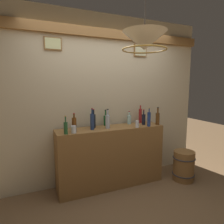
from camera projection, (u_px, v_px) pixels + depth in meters
The scene contains 18 objects.
ground_plane at pixel (136, 214), 2.47m from camera, with size 12.00×12.00×0.00m, color brown.
panelled_rear_partition at pixel (104, 96), 3.27m from camera, with size 3.63×0.15×2.73m.
bar_shelf_unit at pixel (111, 156), 3.14m from camera, with size 1.70×0.42×0.95m, color olive.
liquor_bottle_sherry at pixel (108, 121), 3.00m from camera, with size 0.07×0.07×0.30m.
liquor_bottle_mezcal at pixel (94, 120), 3.02m from camera, with size 0.06×0.06×0.29m.
liquor_bottle_bourbon at pixel (106, 120), 3.20m from camera, with size 0.06×0.06×0.26m.
liquor_bottle_amaro at pixel (149, 119), 3.14m from camera, with size 0.05×0.05×0.30m.
liquor_bottle_tequila at pixel (144, 119), 3.28m from camera, with size 0.06×0.06×0.26m.
liquor_bottle_vermouth at pixel (74, 124), 2.80m from camera, with size 0.07×0.07×0.27m.
liquor_bottle_scotch at pixel (92, 121), 2.90m from camera, with size 0.06×0.06×0.32m.
liquor_bottle_whiskey at pixel (158, 118), 3.28m from camera, with size 0.06×0.06×0.29m.
liquor_bottle_brandy at pixel (66, 128), 2.64m from camera, with size 0.05×0.05×0.25m.
liquor_bottle_rum at pixel (129, 119), 3.34m from camera, with size 0.06×0.06×0.22m.
liquor_bottle_port at pixel (140, 115), 3.44m from camera, with size 0.05×0.05×0.31m.
glass_tumbler_rocks at pixel (74, 129), 2.71m from camera, with size 0.07×0.07×0.10m.
glass_tumbler_highball at pixel (137, 124), 3.06m from camera, with size 0.06×0.06×0.11m.
pendant_lamp at pixel (144, 41), 2.06m from camera, with size 0.48×0.48×0.58m.
wooden_barrel at pixel (184, 166), 3.33m from camera, with size 0.37×0.37×0.51m.
Camera 1 is at (-1.17, -1.96, 1.62)m, focal length 31.47 mm.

